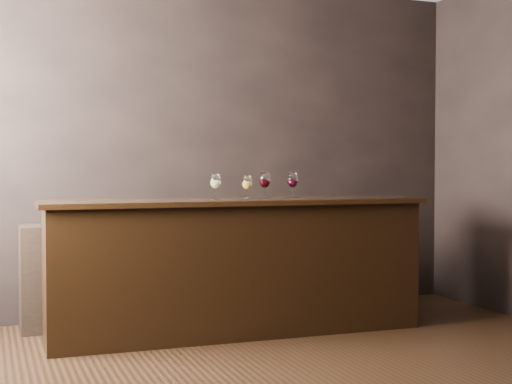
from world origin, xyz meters
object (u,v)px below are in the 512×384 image
object	(u,v)px
back_bar_shelf	(164,271)
bar_counter	(236,269)
glass_red_a	(265,181)
glass_red_b	(293,180)
glass_white	(215,182)
glass_amber	(247,183)

from	to	relation	value
back_bar_shelf	bar_counter	bearing A→B (deg)	-57.00
glass_red_a	glass_red_b	bearing A→B (deg)	-12.61
glass_white	bar_counter	bearing A→B (deg)	-13.95
back_bar_shelf	glass_red_a	world-z (taller)	glass_red_a
glass_amber	glass_red_b	xyz separation A→B (m)	(0.38, 0.02, 0.02)
glass_amber	bar_counter	bearing A→B (deg)	151.75
glass_amber	glass_red_a	world-z (taller)	glass_red_a
bar_counter	glass_white	size ratio (longest dim) A/B	14.33
bar_counter	glass_red_b	bearing A→B (deg)	-0.15
back_bar_shelf	glass_red_b	bearing A→B (deg)	-36.63
glass_white	glass_amber	bearing A→B (deg)	-18.83
glass_amber	glass_red_b	size ratio (longest dim) A/B	0.88
glass_white	glass_red_b	world-z (taller)	glass_red_b
bar_counter	glass_amber	distance (m)	0.64
bar_counter	glass_red_a	size ratio (longest dim) A/B	13.77
glass_white	glass_red_a	size ratio (longest dim) A/B	0.96
glass_white	glass_amber	distance (m)	0.23
bar_counter	glass_red_a	world-z (taller)	glass_red_a
bar_counter	glass_white	bearing A→B (deg)	167.61
glass_white	glass_red_b	size ratio (longest dim) A/B	0.95
glass_amber	glass_red_b	world-z (taller)	glass_red_b
back_bar_shelf	glass_white	world-z (taller)	glass_white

